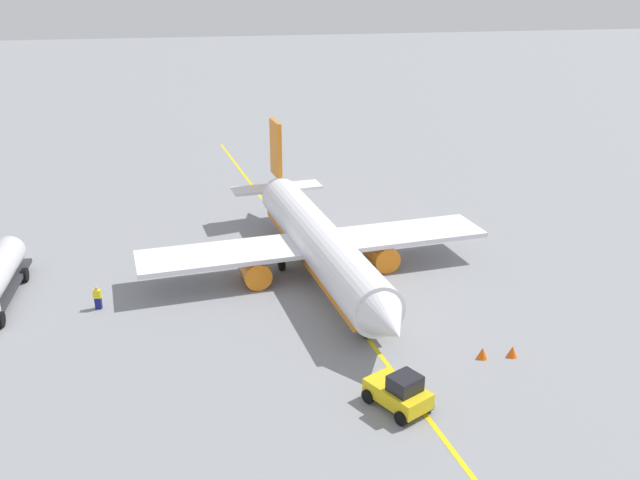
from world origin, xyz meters
TOP-DOWN VIEW (x-y plane):
  - ground_plane at (0.00, 0.00)m, footprint 400.00×400.00m
  - airplane at (-0.51, -0.06)m, footprint 32.20×28.11m
  - pushback_tug at (18.06, 0.82)m, footprint 4.12×3.61m
  - refueling_worker at (2.46, -16.54)m, footprint 0.44×0.57m
  - safety_cone_nose at (14.30, 9.35)m, footprint 0.65×0.65m
  - safety_cone_wingtip at (14.11, 7.45)m, footprint 0.66×0.66m
  - taxi_line_marking at (0.00, 0.00)m, footprint 89.49×9.92m

SIDE VIEW (x-z plane):
  - ground_plane at x=0.00m, z-range 0.00..0.00m
  - taxi_line_marking at x=0.00m, z-range 0.00..0.01m
  - safety_cone_nose at x=14.30m, z-range 0.00..0.72m
  - safety_cone_wingtip at x=14.11m, z-range 0.00..0.73m
  - refueling_worker at x=2.46m, z-range -0.03..1.68m
  - pushback_tug at x=18.06m, z-range -0.09..2.11m
  - airplane at x=-0.51m, z-range -2.17..7.35m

